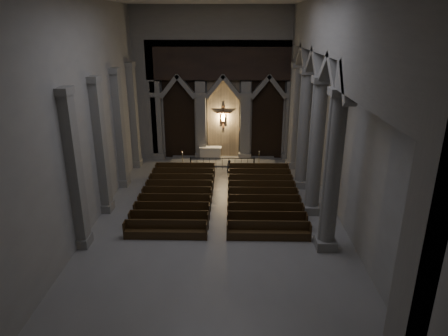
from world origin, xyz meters
The scene contains 11 objects.
room centered at (0.00, 0.00, 7.60)m, with size 24.00×24.10×12.00m.
sanctuary_wall centered at (0.00, 11.54, 6.62)m, with size 14.00×0.77×12.00m.
right_arcade centered at (5.50, 1.33, 7.83)m, with size 1.00×24.00×12.00m.
left_pilasters centered at (-6.75, 3.50, 3.91)m, with size 0.60×13.00×8.03m.
sanctuary_step centered at (0.00, 10.60, 0.07)m, with size 8.50×2.60×0.15m, color gray.
altar centered at (-1.05, 11.21, 0.62)m, with size 1.84×0.74×0.94m.
altar_rail centered at (0.00, 8.82, 0.65)m, with size 4.97×0.09×0.98m.
candle_stand_left centered at (-3.12, 9.27, 0.34)m, with size 0.21×0.21×1.26m.
candle_stand_right centered at (2.86, 9.37, 0.36)m, with size 0.22×0.22×1.32m.
pews centered at (0.00, 2.84, 0.32)m, with size 9.79×9.57×0.98m.
worshipper centered at (0.57, 7.60, 0.59)m, with size 0.43×0.28×1.18m, color black.
Camera 1 is at (0.78, -20.19, 10.71)m, focal length 32.00 mm.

